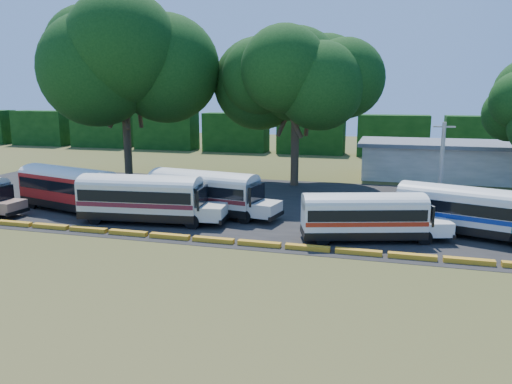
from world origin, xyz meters
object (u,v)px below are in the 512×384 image
(bus_red, at_px, (70,186))
(bus_cream_west, at_px, (144,196))
(tree_west, at_px, (123,59))
(bus_white_red, at_px, (366,214))

(bus_red, distance_m, bus_cream_west, 7.59)
(tree_west, bearing_deg, bus_white_red, -30.29)
(bus_cream_west, bearing_deg, bus_white_red, -6.99)
(bus_cream_west, xyz_separation_m, tree_west, (-9.34, 14.35, 10.52))
(tree_west, bearing_deg, bus_cream_west, -56.94)
(bus_cream_west, distance_m, bus_white_red, 15.71)
(bus_red, relative_size, bus_white_red, 1.13)
(bus_red, distance_m, tree_west, 16.50)
(bus_cream_west, height_order, bus_white_red, bus_cream_west)
(bus_red, height_order, tree_west, tree_west)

